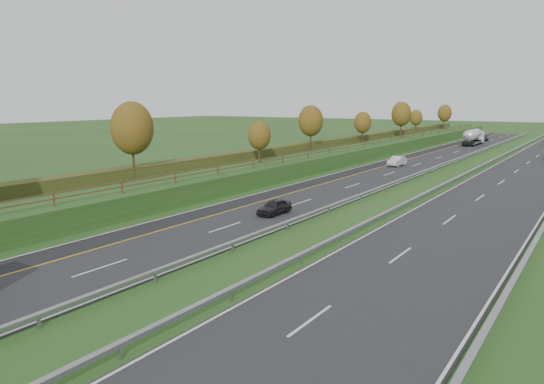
{
  "coord_description": "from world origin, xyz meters",
  "views": [
    {
      "loc": [
        25.82,
        -8.77,
        9.76
      ],
      "look_at": [
        2.41,
        27.92,
        2.2
      ],
      "focal_mm": 35.0,
      "sensor_mm": 36.0,
      "label": 1
    }
  ],
  "objects": [
    {
      "name": "embankment_left",
      "position": [
        -13.0,
        60.0,
        1.0
      ],
      "size": [
        12.0,
        200.0,
        2.0
      ],
      "primitive_type": "cube",
      "color": "#234A1A",
      "rests_on": "ground"
    },
    {
      "name": "fence_left",
      "position": [
        -8.5,
        59.59,
        2.73
      ],
      "size": [
        0.12,
        189.06,
        1.2
      ],
      "color": "#422B19",
      "rests_on": "embankment_left"
    },
    {
      "name": "car_dark_near",
      "position": [
        1.93,
        29.05,
        0.69
      ],
      "size": [
        1.63,
        3.84,
        1.3
      ],
      "primitive_type": "imported",
      "rotation": [
        0.0,
        0.0,
        -0.03
      ],
      "color": "black",
      "rests_on": "near_carriageway"
    },
    {
      "name": "median_barrier_near",
      "position": [
        5.7,
        60.0,
        0.61
      ],
      "size": [
        0.32,
        200.0,
        0.71
      ],
      "color": "gray",
      "rests_on": "ground"
    },
    {
      "name": "hedge_left",
      "position": [
        -15.0,
        60.0,
        2.55
      ],
      "size": [
        2.2,
        180.0,
        1.1
      ],
      "primitive_type": "cube",
      "color": "#303B18",
      "rests_on": "embankment_left"
    },
    {
      "name": "trees_left",
      "position": [
        -12.64,
        56.63,
        6.37
      ],
      "size": [
        6.64,
        164.3,
        7.66
      ],
      "color": "#2D2116",
      "rests_on": "embankment_left"
    },
    {
      "name": "car_silver_mid",
      "position": [
        -0.84,
        67.82,
        0.76
      ],
      "size": [
        1.73,
        4.44,
        1.44
      ],
      "primitive_type": "imported",
      "rotation": [
        0.0,
        0.0,
        -0.05
      ],
      "color": "silver",
      "rests_on": "near_carriageway"
    },
    {
      "name": "far_carriageway",
      "position": [
        16.5,
        60.0,
        0.02
      ],
      "size": [
        10.5,
        200.0,
        0.04
      ],
      "primitive_type": "cube",
      "color": "#232325",
      "rests_on": "ground"
    },
    {
      "name": "median_barrier_far",
      "position": [
        10.8,
        60.0,
        0.61
      ],
      "size": [
        0.32,
        200.0,
        0.71
      ],
      "color": "gray",
      "rests_on": "ground"
    },
    {
      "name": "ground",
      "position": [
        8.0,
        55.0,
        0.0
      ],
      "size": [
        400.0,
        400.0,
        0.0
      ],
      "primitive_type": "plane",
      "color": "#234A1A",
      "rests_on": "ground"
    },
    {
      "name": "lane_markings",
      "position": [
        6.4,
        59.88,
        0.05
      ],
      "size": [
        26.75,
        200.0,
        0.01
      ],
      "color": "silver",
      "rests_on": "near_carriageway"
    },
    {
      "name": "near_carriageway",
      "position": [
        0.0,
        60.0,
        0.02
      ],
      "size": [
        10.5,
        200.0,
        0.04
      ],
      "primitive_type": "cube",
      "color": "#232325",
      "rests_on": "ground"
    },
    {
      "name": "car_small_far",
      "position": [
        -0.01,
        126.01,
        0.68
      ],
      "size": [
        2.04,
        4.53,
        1.29
      ],
      "primitive_type": "imported",
      "rotation": [
        0.0,
        0.0,
        -0.05
      ],
      "color": "#111D37",
      "rests_on": "near_carriageway"
    },
    {
      "name": "road_tanker",
      "position": [
        0.48,
        113.1,
        1.86
      ],
      "size": [
        2.4,
        11.22,
        3.46
      ],
      "color": "silver",
      "rests_on": "near_carriageway"
    },
    {
      "name": "hard_shoulder",
      "position": [
        -3.75,
        60.0,
        0.02
      ],
      "size": [
        3.0,
        200.0,
        0.04
      ],
      "primitive_type": "cube",
      "color": "black",
      "rests_on": "ground"
    }
  ]
}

